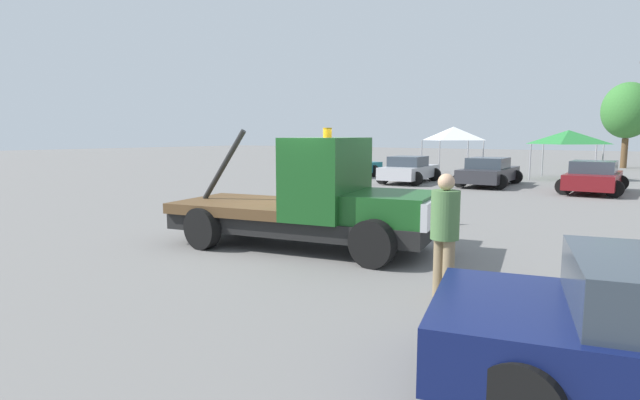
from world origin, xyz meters
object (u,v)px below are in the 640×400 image
(parked_car_charcoal, at_px, (489,172))
(traffic_cone, at_px, (448,215))
(parked_car_teal, at_px, (343,166))
(parked_car_silver, at_px, (409,170))
(tow_truck, at_px, (316,203))
(canopy_tent_white, at_px, (453,134))
(canopy_tent_green, at_px, (568,137))
(person_near_truck, at_px, (445,227))
(parked_car_maroon, at_px, (593,177))
(tree_left, at_px, (627,111))

(parked_car_charcoal, distance_m, traffic_cone, 11.46)
(parked_car_teal, distance_m, parked_car_silver, 4.33)
(parked_car_teal, bearing_deg, parked_car_silver, -86.99)
(tow_truck, height_order, canopy_tent_white, canopy_tent_white)
(canopy_tent_green, distance_m, traffic_cone, 17.23)
(tow_truck, relative_size, person_near_truck, 3.24)
(parked_car_silver, bearing_deg, canopy_tent_white, -3.80)
(tow_truck, distance_m, canopy_tent_green, 21.51)
(parked_car_teal, height_order, traffic_cone, parked_car_teal)
(parked_car_maroon, height_order, traffic_cone, parked_car_maroon)
(person_near_truck, xyz_separation_m, parked_car_teal, (-12.59, 16.84, -0.41))
(parked_car_charcoal, height_order, parked_car_maroon, same)
(person_near_truck, xyz_separation_m, canopy_tent_white, (-8.47, 22.88, 1.42))
(parked_car_silver, distance_m, canopy_tent_green, 9.23)
(canopy_tent_white, bearing_deg, person_near_truck, -69.70)
(tow_truck, relative_size, tree_left, 0.96)
(parked_car_silver, bearing_deg, parked_car_teal, 78.44)
(tow_truck, bearing_deg, parked_car_silver, 96.50)
(canopy_tent_green, relative_size, tree_left, 0.51)
(parked_car_maroon, relative_size, canopy_tent_green, 1.38)
(parked_car_maroon, bearing_deg, canopy_tent_white, 52.23)
(parked_car_teal, xyz_separation_m, canopy_tent_white, (4.13, 6.05, 1.84))
(parked_car_teal, bearing_deg, tree_left, -23.33)
(parked_car_teal, distance_m, parked_car_maroon, 12.54)
(parked_car_maroon, distance_m, canopy_tent_green, 6.95)
(parked_car_teal, xyz_separation_m, parked_car_charcoal, (8.07, 0.30, -0.00))
(person_near_truck, distance_m, canopy_tent_green, 23.16)
(person_near_truck, bearing_deg, parked_car_silver, 58.56)
(canopy_tent_white, bearing_deg, canopy_tent_green, 1.35)
(parked_car_maroon, bearing_deg, traffic_cone, 167.64)
(parked_car_maroon, height_order, tree_left, tree_left)
(canopy_tent_white, bearing_deg, tow_truck, -76.71)
(parked_car_maroon, distance_m, tree_left, 19.67)
(parked_car_silver, relative_size, tree_left, 0.72)
(person_near_truck, distance_m, parked_car_teal, 21.03)
(tow_truck, distance_m, canopy_tent_white, 21.92)
(parked_car_silver, height_order, parked_car_maroon, same)
(canopy_tent_white, bearing_deg, parked_car_silver, -88.46)
(person_near_truck, relative_size, parked_car_maroon, 0.42)
(tow_truck, height_order, parked_car_teal, tow_truck)
(parked_car_charcoal, xyz_separation_m, parked_car_maroon, (4.47, -0.54, -0.00))
(parked_car_silver, distance_m, canopy_tent_white, 6.77)
(tree_left, xyz_separation_m, traffic_cone, (-1.81, -30.03, -3.90))
(parked_car_silver, relative_size, traffic_cone, 8.13)
(person_near_truck, height_order, parked_car_teal, person_near_truck)
(parked_car_silver, relative_size, parked_car_charcoal, 0.94)
(parked_car_charcoal, distance_m, tree_left, 19.58)
(parked_car_maroon, distance_m, traffic_cone, 10.90)
(tow_truck, bearing_deg, tree_left, 73.25)
(person_near_truck, height_order, parked_car_maroon, person_near_truck)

